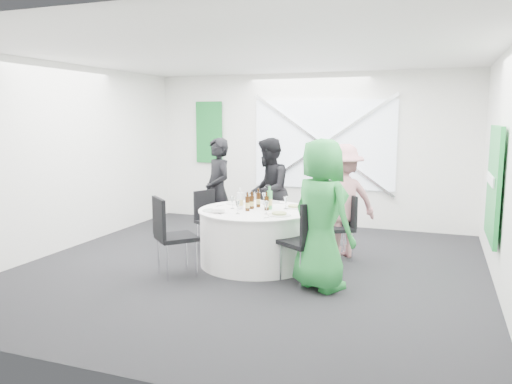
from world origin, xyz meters
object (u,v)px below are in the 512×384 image
(chair_back_left, at_px, (209,215))
(person_woman_pink, at_px, (342,201))
(person_woman_green, at_px, (321,215))
(chair_front_right, at_px, (308,236))
(chair_back_right, at_px, (343,222))
(banquet_table, at_px, (256,237))
(chair_back, at_px, (270,213))
(green_water_bottle, at_px, (269,200))
(person_man_back, at_px, (268,190))
(clear_water_bottle, at_px, (240,201))
(chair_front_left, at_px, (169,230))
(person_man_back_left, at_px, (218,191))

(chair_back_left, distance_m, person_woman_pink, 2.01)
(chair_back_left, relative_size, person_woman_green, 0.51)
(chair_back_left, bearing_deg, chair_front_right, -93.12)
(chair_back_right, xyz_separation_m, person_woman_green, (-0.02, -1.31, 0.34))
(chair_front_right, xyz_separation_m, person_woman_pink, (0.16, 1.34, 0.22))
(banquet_table, distance_m, chair_back_right, 1.26)
(chair_back, height_order, green_water_bottle, green_water_bottle)
(banquet_table, distance_m, chair_front_right, 1.07)
(person_man_back, xyz_separation_m, green_water_bottle, (0.41, -1.15, 0.05))
(person_man_back, xyz_separation_m, person_woman_green, (1.29, -1.89, 0.04))
(green_water_bottle, bearing_deg, clear_water_bottle, -163.03)
(person_woman_green, xyz_separation_m, green_water_bottle, (-0.88, 0.73, 0.00))
(banquet_table, relative_size, person_man_back, 0.93)
(chair_front_left, bearing_deg, person_woman_pink, -95.56)
(chair_front_left, height_order, clear_water_bottle, clear_water_bottle)
(banquet_table, distance_m, green_water_bottle, 0.54)
(chair_back_right, relative_size, green_water_bottle, 2.93)
(chair_back_left, relative_size, chair_front_right, 0.88)
(person_man_back_left, bearing_deg, person_man_back, 69.98)
(person_woman_pink, relative_size, person_woman_green, 0.92)
(person_woman_pink, height_order, green_water_bottle, person_woman_pink)
(person_woman_pink, bearing_deg, clear_water_bottle, -3.62)
(chair_front_left, bearing_deg, chair_back_right, -98.18)
(banquet_table, bearing_deg, chair_front_right, -33.67)
(chair_front_left, relative_size, person_woman_pink, 0.63)
(chair_back_left, bearing_deg, chair_front_left, -148.16)
(chair_back_right, relative_size, chair_front_left, 0.90)
(chair_back_left, xyz_separation_m, person_woman_pink, (1.97, 0.28, 0.29))
(person_man_back_left, relative_size, person_woman_green, 0.95)
(banquet_table, xyz_separation_m, person_man_back, (-0.24, 1.23, 0.46))
(person_man_back, bearing_deg, person_man_back_left, -72.71)
(chair_back_right, bearing_deg, chair_back_left, -116.57)
(chair_back_left, relative_size, green_water_bottle, 2.86)
(chair_back_left, bearing_deg, chair_back_right, -57.97)
(chair_front_left, bearing_deg, chair_front_right, -126.74)
(chair_back_right, xyz_separation_m, chair_front_right, (-0.20, -1.23, 0.06))
(banquet_table, height_order, clear_water_bottle, clear_water_bottle)
(person_woman_pink, distance_m, green_water_bottle, 1.11)
(chair_front_right, distance_m, green_water_bottle, 1.00)
(person_woman_green, xyz_separation_m, clear_water_bottle, (-1.26, 0.62, -0.01))
(banquet_table, bearing_deg, chair_back_left, 152.58)
(chair_front_right, distance_m, person_woman_pink, 1.37)
(person_man_back_left, xyz_separation_m, clear_water_bottle, (0.74, -0.89, 0.03))
(chair_back_left, distance_m, chair_back_right, 2.01)
(person_woman_green, height_order, green_water_bottle, person_woman_green)
(chair_front_left, xyz_separation_m, clear_water_bottle, (0.61, 0.86, 0.27))
(chair_front_left, distance_m, person_woman_green, 1.91)
(chair_back, relative_size, person_woman_green, 0.49)
(chair_back_right, bearing_deg, clear_water_bottle, -92.95)
(chair_back_left, bearing_deg, person_man_back_left, 30.09)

